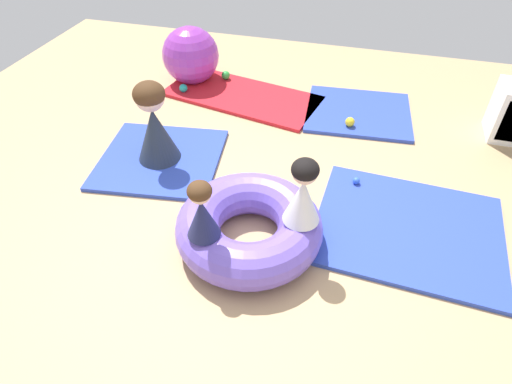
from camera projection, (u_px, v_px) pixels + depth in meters
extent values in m
plane|color=tan|center=(253.00, 238.00, 3.43)|extent=(8.00, 8.00, 0.00)
cube|color=#2D47B7|center=(408.00, 229.00, 3.49)|extent=(1.53, 1.29, 0.04)
cube|color=red|center=(242.00, 96.00, 5.14)|extent=(1.94, 1.16, 0.04)
cube|color=#2D47B7|center=(358.00, 112.00, 4.86)|extent=(1.22, 1.09, 0.04)
cube|color=#2D47B7|center=(161.00, 159.00, 4.20)|extent=(1.27, 1.24, 0.04)
torus|color=#7056D1|center=(249.00, 227.00, 3.29)|extent=(1.13, 1.13, 0.35)
cone|color=navy|center=(203.00, 218.00, 2.90)|extent=(0.27, 0.27, 0.31)
sphere|color=beige|center=(200.00, 193.00, 2.76)|extent=(0.15, 0.15, 0.15)
ellipsoid|color=#472D19|center=(199.00, 191.00, 2.75)|extent=(0.17, 0.17, 0.13)
cone|color=white|center=(302.00, 201.00, 3.00)|extent=(0.34, 0.34, 0.35)
sphere|color=beige|center=(305.00, 172.00, 2.83)|extent=(0.18, 0.18, 0.18)
ellipsoid|color=black|center=(305.00, 170.00, 2.82)|extent=(0.19, 0.19, 0.15)
cone|color=#232D3D|center=(156.00, 134.00, 4.01)|extent=(0.52, 0.52, 0.53)
sphere|color=beige|center=(149.00, 97.00, 3.76)|extent=(0.26, 0.26, 0.26)
ellipsoid|color=#472D19|center=(149.00, 94.00, 3.74)|extent=(0.29, 0.29, 0.23)
sphere|color=teal|center=(183.00, 88.00, 5.14)|extent=(0.10, 0.10, 0.10)
sphere|color=yellow|center=(350.00, 122.00, 4.57)|extent=(0.10, 0.10, 0.10)
sphere|color=green|center=(226.00, 75.00, 5.39)|extent=(0.11, 0.11, 0.11)
sphere|color=blue|center=(356.00, 181.00, 3.86)|extent=(0.06, 0.06, 0.06)
sphere|color=purple|center=(191.00, 56.00, 5.23)|extent=(0.68, 0.68, 0.68)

